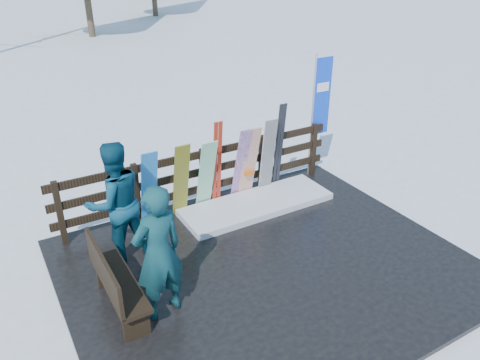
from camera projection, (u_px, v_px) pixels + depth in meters
ground at (267, 268)px, 7.37m from camera, size 700.00×700.00×0.00m
deck at (267, 266)px, 7.35m from camera, size 6.00×5.00×0.08m
fence at (203, 173)px, 8.73m from camera, size 5.60×0.10×1.15m
snow_patch at (257, 204)px, 8.90m from camera, size 2.92×1.00×0.12m
bench at (114, 281)px, 6.18m from camera, size 0.41×1.50×0.97m
snowboard_0 at (149, 188)px, 8.01m from camera, size 0.28×0.40×1.49m
snowboard_1 at (206, 175)px, 8.51m from camera, size 0.31×0.42×1.44m
snowboard_2 at (181, 181)px, 8.28m from camera, size 0.28×0.36×1.48m
snowboard_3 at (241, 165)px, 8.82m from camera, size 0.24×0.43×1.53m
snowboard_4 at (268, 157)px, 9.09m from camera, size 0.28×0.22×1.57m
snowboard_5 at (249, 163)px, 8.91m from camera, size 0.31×0.38×1.51m
ski_pair_a at (217, 164)px, 8.62m from camera, size 0.16×0.19×1.71m
ski_pair_b at (279, 147)px, 9.22m from camera, size 0.17×0.20×1.81m
rental_flag at (320, 101)px, 9.56m from camera, size 0.45×0.04×2.60m
person_front at (158, 253)px, 5.97m from camera, size 0.77×0.57×1.93m
person_back at (116, 202)px, 7.10m from camera, size 1.04×0.85×1.96m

